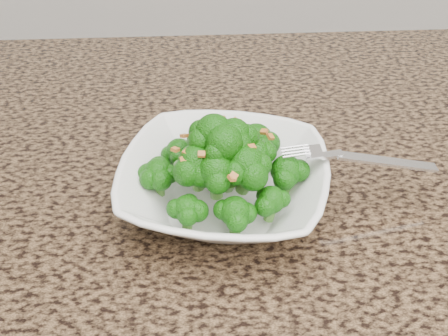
{
  "coord_description": "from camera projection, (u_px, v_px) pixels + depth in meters",
  "views": [
    {
      "loc": [
        -0.17,
        -0.13,
        1.31
      ],
      "look_at": [
        -0.14,
        0.35,
        0.95
      ],
      "focal_mm": 45.0,
      "sensor_mm": 36.0,
      "label": 1
    }
  ],
  "objects": [
    {
      "name": "granite_counter",
      "position": [
        355.0,
        239.0,
        0.61
      ],
      "size": [
        1.64,
        1.04,
        0.03
      ],
      "primitive_type": "cube",
      "color": "brown",
      "rests_on": "cabinet"
    },
    {
      "name": "broccoli_pile",
      "position": [
        224.0,
        136.0,
        0.58
      ],
      "size": [
        0.2,
        0.2,
        0.07
      ],
      "primitive_type": null,
      "color": "#17650B",
      "rests_on": "bowl"
    },
    {
      "name": "garlic_topping",
      "position": [
        224.0,
        104.0,
        0.56
      ],
      "size": [
        0.12,
        0.12,
        0.01
      ],
      "primitive_type": null,
      "color": "#BE732E",
      "rests_on": "broccoli_pile"
    },
    {
      "name": "fork",
      "position": [
        335.0,
        155.0,
        0.61
      ],
      "size": [
        0.19,
        0.03,
        0.01
      ],
      "primitive_type": null,
      "rotation": [
        0.0,
        0.0,
        0.02
      ],
      "color": "silver",
      "rests_on": "bowl"
    },
    {
      "name": "bowl",
      "position": [
        224.0,
        184.0,
        0.62
      ],
      "size": [
        0.27,
        0.27,
        0.06
      ],
      "primitive_type": "imported",
      "rotation": [
        0.0,
        0.0,
        -0.21
      ],
      "color": "white",
      "rests_on": "granite_counter"
    }
  ]
}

